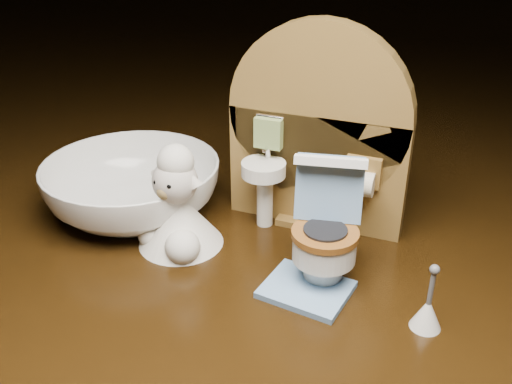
# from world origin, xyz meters

# --- Properties ---
(backdrop_panel) EXTENTS (0.13, 0.05, 0.15)m
(backdrop_panel) POSITION_xyz_m (-0.00, 0.06, 0.07)
(backdrop_panel) COLOR brown
(backdrop_panel) RESTS_ON ground
(toy_toilet) EXTENTS (0.05, 0.06, 0.08)m
(toy_toilet) POSITION_xyz_m (0.03, 0.00, 0.03)
(toy_toilet) COLOR white
(toy_toilet) RESTS_ON ground
(bath_mat) EXTENTS (0.06, 0.05, 0.00)m
(bath_mat) POSITION_xyz_m (0.02, -0.02, 0.00)
(bath_mat) COLOR #6D94C1
(bath_mat) RESTS_ON ground
(toilet_brush) EXTENTS (0.02, 0.02, 0.04)m
(toilet_brush) POSITION_xyz_m (0.09, -0.03, 0.01)
(toilet_brush) COLOR white
(toilet_brush) RESTS_ON ground
(plush_lamb) EXTENTS (0.06, 0.06, 0.08)m
(plush_lamb) POSITION_xyz_m (-0.08, -0.00, 0.03)
(plush_lamb) COLOR silver
(plush_lamb) RESTS_ON ground
(ceramic_bowl) EXTENTS (0.15, 0.15, 0.04)m
(ceramic_bowl) POSITION_xyz_m (-0.13, 0.03, 0.02)
(ceramic_bowl) COLOR white
(ceramic_bowl) RESTS_ON ground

